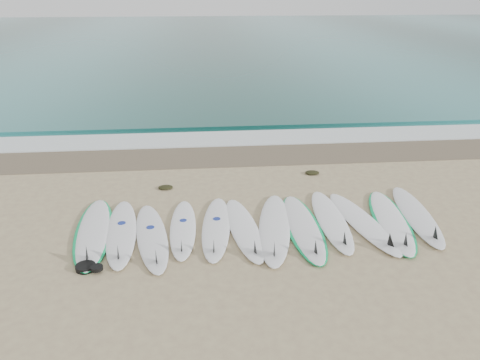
{
  "coord_description": "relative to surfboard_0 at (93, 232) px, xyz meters",
  "views": [
    {
      "loc": [
        -1.08,
        -7.71,
        4.29
      ],
      "look_at": [
        -0.24,
        1.44,
        0.4
      ],
      "focal_mm": 35.0,
      "sensor_mm": 36.0,
      "label": 1
    }
  ],
  "objects": [
    {
      "name": "ground",
      "position": [
        3.08,
        -0.05,
        -0.05
      ],
      "size": [
        120.0,
        120.0,
        0.0
      ],
      "primitive_type": "plane",
      "color": "tan"
    },
    {
      "name": "ocean",
      "position": [
        3.08,
        32.45,
        -0.04
      ],
      "size": [
        120.0,
        55.0,
        0.03
      ],
      "primitive_type": "cube",
      "color": "#1E615E",
      "rests_on": "ground"
    },
    {
      "name": "wet_sand_band",
      "position": [
        3.08,
        4.05,
        -0.05
      ],
      "size": [
        120.0,
        1.8,
        0.01
      ],
      "primitive_type": "cube",
      "color": "brown",
      "rests_on": "ground"
    },
    {
      "name": "foam_band",
      "position": [
        3.08,
        5.45,
        -0.03
      ],
      "size": [
        120.0,
        1.4,
        0.04
      ],
      "primitive_type": "cube",
      "color": "silver",
      "rests_on": "ground"
    },
    {
      "name": "wave_crest",
      "position": [
        3.08,
        6.95,
        -0.0
      ],
      "size": [
        120.0,
        1.0,
        0.1
      ],
      "primitive_type": "cube",
      "color": "#1E615E",
      "rests_on": "ground"
    },
    {
      "name": "surfboard_0",
      "position": [
        0.0,
        0.0,
        0.0
      ],
      "size": [
        0.94,
        2.83,
        0.35
      ],
      "rotation": [
        0.0,
        0.0,
        0.1
      ],
      "color": "white",
      "rests_on": "ground"
    },
    {
      "name": "surfboard_1",
      "position": [
        0.52,
        -0.09,
        0.01
      ],
      "size": [
        0.8,
        2.68,
        0.34
      ],
      "rotation": [
        0.0,
        0.0,
        0.1
      ],
      "color": "white",
      "rests_on": "ground"
    },
    {
      "name": "surfboard_2",
      "position": [
        1.09,
        -0.3,
        0.01
      ],
      "size": [
        0.96,
        2.65,
        0.33
      ],
      "rotation": [
        0.0,
        0.0,
        0.17
      ],
      "color": "white",
      "rests_on": "ground"
    },
    {
      "name": "surfboard_3",
      "position": [
        1.64,
        -0.03,
        -0.0
      ],
      "size": [
        0.49,
        2.34,
        0.3
      ],
      "rotation": [
        0.0,
        0.0,
        -0.0
      ],
      "color": "white",
      "rests_on": "ground"
    },
    {
      "name": "surfboard_4",
      "position": [
        2.26,
        -0.06,
        0.0
      ],
      "size": [
        0.74,
        2.56,
        0.32
      ],
      "rotation": [
        0.0,
        0.0,
        -0.09
      ],
      "color": "white",
      "rests_on": "ground"
    },
    {
      "name": "surfboard_5",
      "position": [
        2.79,
        -0.15,
        0.0
      ],
      "size": [
        0.79,
        2.57,
        0.32
      ],
      "rotation": [
        0.0,
        0.0,
        0.11
      ],
      "color": "white",
      "rests_on": "ground"
    },
    {
      "name": "surfboard_6",
      "position": [
        3.34,
        -0.18,
        0.01
      ],
      "size": [
        1.04,
        2.88,
        0.36
      ],
      "rotation": [
        0.0,
        0.0,
        -0.16
      ],
      "color": "white",
      "rests_on": "ground"
    },
    {
      "name": "surfboard_7",
      "position": [
        3.9,
        -0.17,
        -0.0
      ],
      "size": [
        0.68,
        2.73,
        0.35
      ],
      "rotation": [
        0.0,
        0.0,
        -0.01
      ],
      "color": "white",
      "rests_on": "ground"
    },
    {
      "name": "surfboard_8",
      "position": [
        4.5,
        0.02,
        0.01
      ],
      "size": [
        0.63,
        2.65,
        0.34
      ],
      "rotation": [
        0.0,
        0.0,
        -0.03
      ],
      "color": "white",
      "rests_on": "ground"
    },
    {
      "name": "surfboard_9",
      "position": [
        5.09,
        -0.12,
        0.01
      ],
      "size": [
        0.97,
        2.71,
        0.34
      ],
      "rotation": [
        0.0,
        0.0,
        0.16
      ],
      "color": "white",
      "rests_on": "ground"
    },
    {
      "name": "surfboard_10",
      "position": [
        5.64,
        -0.08,
        -0.0
      ],
      "size": [
        1.04,
        2.78,
        0.34
      ],
      "rotation": [
        0.0,
        0.0,
        -0.14
      ],
      "color": "white",
      "rests_on": "ground"
    },
    {
      "name": "surfboard_11",
      "position": [
        6.23,
        0.07,
        0.01
      ],
      "size": [
        0.86,
        2.74,
        0.34
      ],
      "rotation": [
        0.0,
        0.0,
        -0.11
      ],
      "color": "white",
      "rests_on": "ground"
    },
    {
      "name": "seaweed_near",
      "position": [
        1.21,
        1.99,
        -0.02
      ],
      "size": [
        0.33,
        0.26,
        0.06
      ],
      "primitive_type": "ellipsoid",
      "color": "black",
      "rests_on": "ground"
    },
    {
      "name": "seaweed_far",
      "position": [
        4.71,
        2.55,
        -0.02
      ],
      "size": [
        0.34,
        0.27,
        0.07
      ],
      "primitive_type": "ellipsoid",
      "color": "black",
      "rests_on": "ground"
    },
    {
      "name": "leash_coil",
      "position": [
        0.14,
        -1.17,
        -0.0
      ],
      "size": [
        0.46,
        0.36,
        0.11
      ],
      "color": "black",
      "rests_on": "ground"
    }
  ]
}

